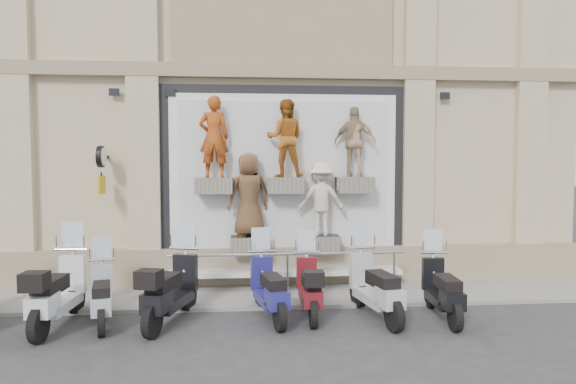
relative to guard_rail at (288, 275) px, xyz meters
name	(u,v)px	position (x,y,z in m)	size (l,w,h in m)	color
ground	(297,327)	(0.00, -2.00, -0.47)	(90.00, 90.00, 0.00)	#2F2F32
sidewalk	(287,293)	(0.00, 0.10, -0.43)	(16.00, 2.20, 0.08)	gray
building	(273,56)	(0.00, 5.00, 5.54)	(14.00, 8.60, 12.00)	#C0AF8C
shop_vitrine	(285,182)	(0.02, 0.74, 1.93)	(5.60, 0.83, 4.30)	black
guard_rail	(288,275)	(0.00, 0.00, 0.00)	(5.06, 0.10, 0.93)	#9EA0A5
clock_sign_bracket	(101,164)	(-3.90, 0.47, 2.34)	(0.10, 0.80, 1.02)	black
scooter_b	(58,277)	(-4.10, -1.65, 0.40)	(0.62, 2.14, 1.74)	silver
scooter_c	(102,283)	(-3.39, -1.57, 0.27)	(0.52, 1.80, 1.46)	#969DA3
scooter_d	(171,275)	(-2.19, -1.62, 0.39)	(0.62, 2.12, 1.72)	black
scooter_e	(269,276)	(-0.46, -1.51, 0.33)	(0.57, 1.96, 1.59)	navy
scooter_f	(310,275)	(0.29, -1.40, 0.30)	(0.55, 1.88, 1.52)	#5A0F16
scooter_g	(375,273)	(1.45, -1.67, 0.37)	(0.60, 2.06, 1.68)	#A3A4AA
scooter_h	(442,276)	(2.66, -1.78, 0.31)	(0.56, 1.92, 1.56)	black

